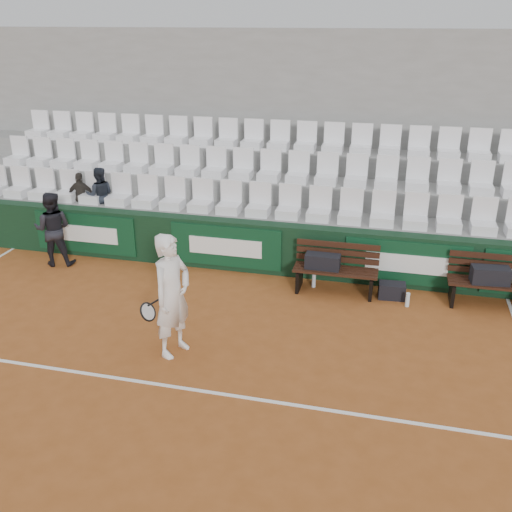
{
  "coord_description": "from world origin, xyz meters",
  "views": [
    {
      "loc": [
        2.81,
        -5.97,
        4.63
      ],
      "look_at": [
        0.76,
        2.4,
        1.0
      ],
      "focal_mm": 40.0,
      "sensor_mm": 36.0,
      "label": 1
    }
  ],
  "objects_px": {
    "sports_bag_right": "(490,275)",
    "water_bottle_near": "(314,280)",
    "bench_left": "(335,281)",
    "bench_right": "(492,294)",
    "ball_kid": "(53,229)",
    "sports_bag_left": "(323,261)",
    "water_bottle_far": "(408,300)",
    "spectator_c": "(98,174)",
    "sports_bag_ground": "(392,291)",
    "tennis_player": "(172,296)",
    "spectator_b": "(79,176)"
  },
  "relations": [
    {
      "from": "sports_bag_left",
      "to": "spectator_c",
      "type": "distance_m",
      "value": 5.11
    },
    {
      "from": "bench_right",
      "to": "spectator_b",
      "type": "distance_m",
      "value": 8.41
    },
    {
      "from": "sports_bag_right",
      "to": "spectator_b",
      "type": "relative_size",
      "value": 0.59
    },
    {
      "from": "bench_left",
      "to": "tennis_player",
      "type": "relative_size",
      "value": 0.8
    },
    {
      "from": "bench_right",
      "to": "sports_bag_left",
      "type": "bearing_deg",
      "value": -178.13
    },
    {
      "from": "bench_left",
      "to": "sports_bag_right",
      "type": "height_order",
      "value": "sports_bag_right"
    },
    {
      "from": "sports_bag_ground",
      "to": "water_bottle_near",
      "type": "distance_m",
      "value": 1.42
    },
    {
      "from": "water_bottle_near",
      "to": "spectator_c",
      "type": "xyz_separation_m",
      "value": [
        -4.73,
        0.97,
        1.47
      ]
    },
    {
      "from": "bench_right",
      "to": "ball_kid",
      "type": "distance_m",
      "value": 8.29
    },
    {
      "from": "spectator_b",
      "to": "water_bottle_far",
      "type": "bearing_deg",
      "value": 159.36
    },
    {
      "from": "bench_right",
      "to": "water_bottle_far",
      "type": "bearing_deg",
      "value": -165.86
    },
    {
      "from": "water_bottle_far",
      "to": "spectator_b",
      "type": "bearing_deg",
      "value": 168.83
    },
    {
      "from": "sports_bag_right",
      "to": "bench_left",
      "type": "bearing_deg",
      "value": -178.58
    },
    {
      "from": "bench_left",
      "to": "ball_kid",
      "type": "distance_m",
      "value": 5.62
    },
    {
      "from": "sports_bag_ground",
      "to": "spectator_b",
      "type": "xyz_separation_m",
      "value": [
        -6.58,
        1.08,
        1.39
      ]
    },
    {
      "from": "sports_bag_ground",
      "to": "water_bottle_near",
      "type": "height_order",
      "value": "sports_bag_ground"
    },
    {
      "from": "bench_left",
      "to": "water_bottle_near",
      "type": "height_order",
      "value": "bench_left"
    },
    {
      "from": "sports_bag_right",
      "to": "spectator_c",
      "type": "distance_m",
      "value": 7.86
    },
    {
      "from": "spectator_c",
      "to": "water_bottle_near",
      "type": "bearing_deg",
      "value": 145.25
    },
    {
      "from": "sports_bag_right",
      "to": "sports_bag_left",
      "type": "bearing_deg",
      "value": -178.61
    },
    {
      "from": "sports_bag_ground",
      "to": "sports_bag_left",
      "type": "bearing_deg",
      "value": -179.37
    },
    {
      "from": "sports_bag_left",
      "to": "sports_bag_right",
      "type": "bearing_deg",
      "value": 1.39
    },
    {
      "from": "water_bottle_far",
      "to": "spectator_b",
      "type": "xyz_separation_m",
      "value": [
        -6.86,
        1.35,
        1.4
      ]
    },
    {
      "from": "sports_bag_right",
      "to": "tennis_player",
      "type": "bearing_deg",
      "value": -150.65
    },
    {
      "from": "bench_right",
      "to": "sports_bag_left",
      "type": "xyz_separation_m",
      "value": [
        -2.92,
        -0.1,
        0.36
      ]
    },
    {
      "from": "spectator_b",
      "to": "spectator_c",
      "type": "height_order",
      "value": "spectator_c"
    },
    {
      "from": "sports_bag_ground",
      "to": "water_bottle_near",
      "type": "relative_size",
      "value": 1.78
    },
    {
      "from": "water_bottle_far",
      "to": "sports_bag_right",
      "type": "bearing_deg",
      "value": 13.91
    },
    {
      "from": "sports_bag_right",
      "to": "water_bottle_far",
      "type": "height_order",
      "value": "sports_bag_right"
    },
    {
      "from": "sports_bag_left",
      "to": "ball_kid",
      "type": "xyz_separation_m",
      "value": [
        -5.36,
        -0.04,
        0.17
      ]
    },
    {
      "from": "sports_bag_left",
      "to": "water_bottle_far",
      "type": "distance_m",
      "value": 1.61
    },
    {
      "from": "sports_bag_right",
      "to": "spectator_b",
      "type": "distance_m",
      "value": 8.29
    },
    {
      "from": "sports_bag_right",
      "to": "water_bottle_far",
      "type": "relative_size",
      "value": 2.44
    },
    {
      "from": "water_bottle_near",
      "to": "spectator_b",
      "type": "bearing_deg",
      "value": 169.37
    },
    {
      "from": "sports_bag_right",
      "to": "water_bottle_far",
      "type": "xyz_separation_m",
      "value": [
        -1.31,
        -0.32,
        -0.47
      ]
    },
    {
      "from": "water_bottle_far",
      "to": "water_bottle_near",
      "type": "bearing_deg",
      "value": 167.18
    },
    {
      "from": "ball_kid",
      "to": "bench_right",
      "type": "bearing_deg",
      "value": 164.59
    },
    {
      "from": "bench_right",
      "to": "ball_kid",
      "type": "height_order",
      "value": "ball_kid"
    },
    {
      "from": "tennis_player",
      "to": "bench_left",
      "type": "bearing_deg",
      "value": 50.99
    },
    {
      "from": "sports_bag_left",
      "to": "ball_kid",
      "type": "distance_m",
      "value": 5.36
    },
    {
      "from": "bench_right",
      "to": "bench_left",
      "type": "bearing_deg",
      "value": -178.06
    },
    {
      "from": "sports_bag_right",
      "to": "water_bottle_near",
      "type": "relative_size",
      "value": 2.39
    },
    {
      "from": "sports_bag_ground",
      "to": "ball_kid",
      "type": "relative_size",
      "value": 0.31
    },
    {
      "from": "bench_right",
      "to": "sports_bag_ground",
      "type": "height_order",
      "value": "bench_right"
    },
    {
      "from": "bench_left",
      "to": "water_bottle_far",
      "type": "xyz_separation_m",
      "value": [
        1.29,
        -0.26,
        -0.1
      ]
    },
    {
      "from": "bench_left",
      "to": "tennis_player",
      "type": "bearing_deg",
      "value": -129.01
    },
    {
      "from": "ball_kid",
      "to": "sports_bag_ground",
      "type": "bearing_deg",
      "value": 164.13
    },
    {
      "from": "sports_bag_ground",
      "to": "tennis_player",
      "type": "xyz_separation_m",
      "value": [
        -3.09,
        -2.57,
        0.79
      ]
    },
    {
      "from": "bench_right",
      "to": "spectator_c",
      "type": "bearing_deg",
      "value": 172.68
    },
    {
      "from": "sports_bag_left",
      "to": "water_bottle_far",
      "type": "relative_size",
      "value": 2.45
    }
  ]
}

